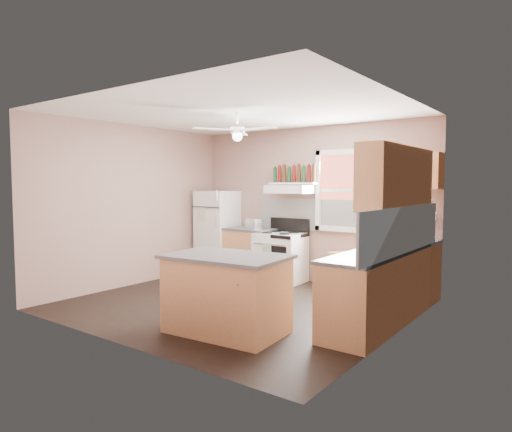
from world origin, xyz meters
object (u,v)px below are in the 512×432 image
Objects in this scene: cart at (346,274)px; island at (227,295)px; refrigerator at (217,232)px; stove at (280,257)px; toaster at (254,224)px.

cart is 0.41× the size of island.
island is (2.48, -2.67, -0.36)m from refrigerator.
island is at bearing -71.64° from stove.
stove is at bearing 13.85° from toaster.
toaster is 1.94m from cart.
toaster reaches higher than cart.
toaster is at bearing 175.47° from stove.
island is (1.60, -2.67, -0.56)m from toaster.
stove is 1.21m from cart.
toaster is at bearing -1.04° from refrigerator.
toaster reaches higher than island.
toaster is 0.22× the size of island.
stove is 2.83m from island.
refrigerator is 5.64× the size of toaster.
stove is at bearing 105.75° from island.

